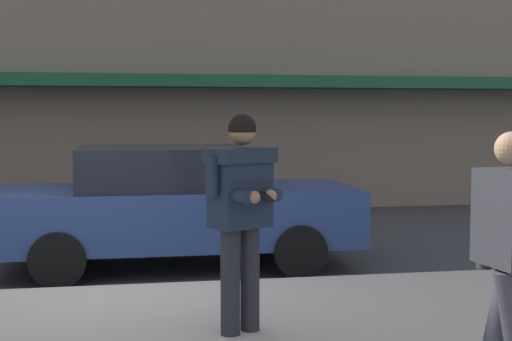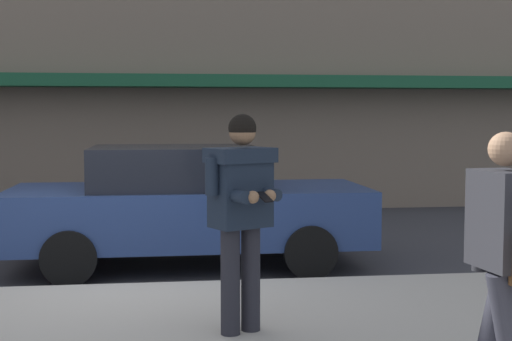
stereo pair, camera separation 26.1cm
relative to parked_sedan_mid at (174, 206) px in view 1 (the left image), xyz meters
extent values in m
plane|color=#333338|center=(-0.79, -1.22, -0.79)|extent=(80.00, 80.00, 0.00)
cube|color=silver|center=(0.21, -1.17, -0.79)|extent=(28.00, 0.12, 0.01)
cube|color=#195133|center=(0.21, 4.93, 1.81)|extent=(26.60, 0.70, 0.24)
cube|color=navy|center=(0.04, 0.00, -0.12)|extent=(4.50, 1.83, 0.70)
cube|color=black|center=(-0.14, 0.00, 0.49)|extent=(2.07, 1.64, 0.52)
cylinder|color=black|center=(1.44, 0.85, -0.47)|extent=(0.64, 0.22, 0.64)
cylinder|color=black|center=(1.43, -0.86, -0.47)|extent=(0.64, 0.22, 0.64)
cylinder|color=black|center=(-1.35, 0.86, -0.47)|extent=(0.64, 0.22, 0.64)
cylinder|color=black|center=(-1.36, -0.85, -0.47)|extent=(0.64, 0.22, 0.64)
cylinder|color=#23232B|center=(0.43, -3.25, -0.21)|extent=(0.16, 0.16, 0.88)
cylinder|color=#23232B|center=(0.25, -3.34, -0.21)|extent=(0.16, 0.16, 0.88)
cube|color=#192333|center=(0.34, -3.30, 0.55)|extent=(0.55, 0.48, 0.64)
cube|color=#192333|center=(0.34, -3.30, 0.82)|extent=(0.62, 0.54, 0.12)
cylinder|color=#192333|center=(0.58, -3.17, 0.66)|extent=(0.11, 0.11, 0.30)
cylinder|color=#192333|center=(0.55, -3.37, 0.51)|extent=(0.23, 0.31, 0.10)
sphere|color=#8C6647|center=(0.55, -3.53, 0.51)|extent=(0.10, 0.10, 0.10)
cylinder|color=#192333|center=(0.10, -3.42, 0.66)|extent=(0.11, 0.11, 0.30)
cylinder|color=#192333|center=(0.28, -3.51, 0.51)|extent=(0.23, 0.31, 0.10)
sphere|color=#8C6647|center=(0.40, -3.60, 0.51)|extent=(0.10, 0.10, 0.10)
cube|color=black|center=(0.49, -3.60, 0.51)|extent=(0.13, 0.16, 0.07)
sphere|color=#8C6647|center=(0.35, -3.32, 1.01)|extent=(0.22, 0.22, 0.22)
sphere|color=black|center=(0.35, -3.32, 1.04)|extent=(0.23, 0.23, 0.23)
cylinder|color=#33333D|center=(1.76, -4.89, -0.22)|extent=(0.34, 0.19, 0.87)
cube|color=#2D2D33|center=(1.77, -4.97, 0.51)|extent=(0.33, 0.45, 0.60)
cylinder|color=#2D2D33|center=(1.74, -4.73, 0.43)|extent=(0.10, 0.10, 0.58)
sphere|color=tan|center=(1.77, -4.97, 0.94)|extent=(0.21, 0.21, 0.21)
camera|label=1|loc=(-0.54, -9.01, 1.14)|focal=50.00mm
camera|label=2|loc=(-0.28, -9.05, 1.14)|focal=50.00mm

